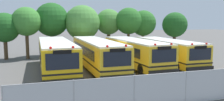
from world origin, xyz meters
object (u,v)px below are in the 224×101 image
at_px(tree_4, 108,22).
at_px(tree_7, 175,24).
at_px(school_bus_0, 55,55).
at_px(school_bus_2, 135,52).
at_px(tree_0, 6,27).
at_px(tree_6, 143,23).
at_px(tree_1, 26,22).
at_px(school_bus_3, 167,51).
at_px(tree_5, 128,21).
at_px(tree_2, 50,20).
at_px(school_bus_1, 97,53).
at_px(tree_3, 81,22).

relative_size(tree_4, tree_7, 1.07).
bearing_deg(school_bus_0, school_bus_2, 179.16).
xyz_separation_m(tree_0, tree_6, (16.95, 0.61, 0.36)).
bearing_deg(tree_1, tree_0, 176.93).
xyz_separation_m(school_bus_3, tree_1, (-13.29, 8.05, 2.84)).
bearing_deg(tree_5, tree_2, 173.99).
xyz_separation_m(school_bus_1, tree_5, (6.30, 8.22, 2.84)).
bearing_deg(tree_2, tree_3, -12.29).
bearing_deg(school_bus_2, school_bus_1, -2.75).
xyz_separation_m(school_bus_0, tree_0, (-4.72, 8.14, 2.18)).
distance_m(school_bus_1, tree_5, 10.74).
xyz_separation_m(tree_2, tree_7, (16.54, -1.22, -0.60)).
relative_size(tree_0, tree_1, 0.89).
height_order(tree_3, tree_4, tree_3).
distance_m(tree_3, tree_7, 12.95).
xyz_separation_m(school_bus_1, tree_3, (0.18, 8.46, 2.72)).
relative_size(tree_2, tree_4, 1.11).
height_order(school_bus_0, tree_1, tree_1).
bearing_deg(school_bus_3, tree_7, -126.41).
xyz_separation_m(school_bus_3, tree_2, (-10.59, 9.27, 3.06)).
distance_m(school_bus_1, tree_7, 15.56).
xyz_separation_m(school_bus_0, tree_7, (16.71, 8.02, 2.38)).
xyz_separation_m(school_bus_0, tree_3, (3.77, 8.46, 2.71)).
distance_m(tree_2, tree_3, 3.70).
distance_m(school_bus_1, school_bus_2, 3.68).
bearing_deg(school_bus_2, tree_0, -36.10).
bearing_deg(tree_4, tree_2, -176.16).
xyz_separation_m(school_bus_3, tree_5, (-0.87, 8.25, 2.91)).
bearing_deg(tree_2, tree_7, -4.23).
height_order(school_bus_0, tree_5, tree_5).
relative_size(school_bus_2, tree_7, 1.91).
bearing_deg(tree_1, school_bus_0, -72.42).
height_order(school_bus_0, tree_0, tree_0).
relative_size(school_bus_0, tree_1, 1.99).
height_order(school_bus_1, tree_6, tree_6).
relative_size(school_bus_3, tree_6, 1.76).
bearing_deg(school_bus_3, tree_4, -72.08).
distance_m(school_bus_1, tree_2, 10.30).
distance_m(tree_2, tree_6, 12.09).
xyz_separation_m(tree_1, tree_6, (14.78, 0.73, -0.21)).
distance_m(school_bus_2, tree_5, 9.15).
bearing_deg(school_bus_3, school_bus_1, -0.13).
bearing_deg(school_bus_1, school_bus_3, 179.59).
bearing_deg(school_bus_1, tree_3, -91.43).
xyz_separation_m(tree_5, tree_7, (6.82, -0.20, -0.45)).
distance_m(school_bus_0, tree_5, 13.16).
relative_size(school_bus_1, tree_6, 2.04).
distance_m(tree_2, tree_7, 16.60).
bearing_deg(tree_0, tree_7, -0.32).
distance_m(school_bus_0, tree_7, 18.69).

